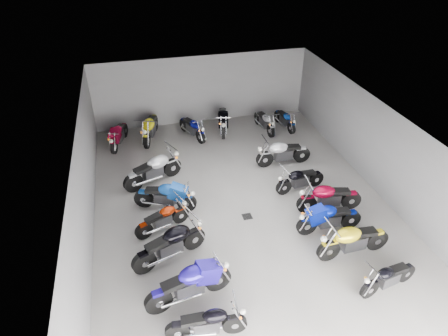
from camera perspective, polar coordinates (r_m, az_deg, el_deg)
The scene contains 24 objects.
ground at distance 13.92m, azimuth 2.73°, elevation -5.67°, with size 14.00×14.00×0.00m, color #A09D97.
wall_back at distance 19.04m, azimuth -3.19°, elevation 11.13°, with size 10.00×0.10×3.20m, color slate.
wall_left at distance 12.68m, azimuth -19.33°, elevation -3.15°, with size 0.10×14.00×3.20m, color slate.
wall_right at distance 15.04m, azimuth 21.51°, elevation 2.39°, with size 0.10×14.00×3.20m, color slate.
ceiling at distance 12.17m, azimuth 3.13°, elevation 6.24°, with size 10.00×14.00×0.04m, color black.
drain_grate at distance 13.55m, azimuth 3.33°, elevation -6.93°, with size 0.32×0.32×0.01m, color black.
motorcycle_left_a at distance 10.14m, azimuth -2.40°, elevation -21.24°, with size 1.98×0.44×0.87m.
motorcycle_left_b at distance 10.76m, azimuth -4.89°, elevation -16.21°, with size 2.37×0.69×1.05m.
motorcycle_left_c at distance 11.83m, azimuth -7.68°, elevation -10.76°, with size 2.27×1.02×1.05m.
motorcycle_left_d at distance 12.90m, azimuth -8.73°, elevation -7.15°, with size 1.80×0.82×0.83m.
motorcycle_left_e at distance 13.70m, azimuth -8.35°, elevation -4.00°, with size 2.08×0.97×0.96m.
motorcycle_left_f at distance 15.02m, azimuth -10.04°, elevation -0.26°, with size 2.24×1.13×1.05m.
motorcycle_right_a at distance 11.89m, azimuth 22.43°, elevation -14.20°, with size 1.86×0.53×0.82m.
motorcycle_right_b at distance 12.46m, azimuth 17.94°, elevation -9.79°, with size 2.32×0.47×1.02m.
motorcycle_right_c at distance 13.10m, azimuth 14.71°, elevation -6.92°, with size 2.16×0.43×0.95m.
motorcycle_right_d at distance 13.93m, azimuth 14.73°, elevation -4.09°, with size 2.26×0.51×0.99m.
motorcycle_right_e at distance 14.73m, azimuth 10.76°, elevation -1.59°, with size 1.96×0.48×0.86m.
motorcycle_right_f at distance 16.07m, azimuth 8.40°, elevation 2.18°, with size 2.26×0.44×0.99m.
motorcycle_back_a at distance 17.87m, azimuth -14.84°, elevation 4.58°, with size 0.80×2.02×0.92m.
motorcycle_back_b at distance 18.03m, azimuth -10.49°, elevation 5.68°, with size 0.85×2.30×1.04m.
motorcycle_back_c at distance 17.99m, azimuth -4.52°, elevation 5.81°, with size 0.87×1.95×0.90m.
motorcycle_back_d at distance 18.48m, azimuth -0.14°, elevation 6.92°, with size 0.68×2.29×1.02m.
motorcycle_back_e at distance 18.61m, azimuth 5.84°, elevation 6.67°, with size 0.45×1.99×0.87m.
motorcycle_back_f at distance 18.99m, azimuth 8.72°, elevation 6.91°, with size 0.44×1.85×0.82m.
Camera 1 is at (-3.27, -10.36, 8.71)m, focal length 32.00 mm.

